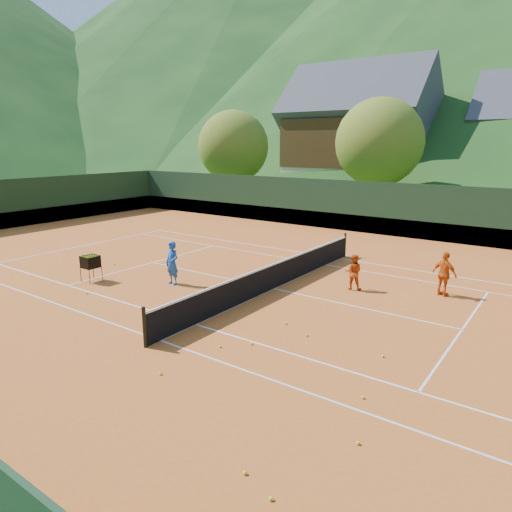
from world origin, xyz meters
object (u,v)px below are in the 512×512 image
Objects in this scene: student_b at (444,274)px; tennis_net at (274,275)px; coach at (172,263)px; student_a at (353,272)px; ball_hopper at (90,262)px; chalet_left at (358,138)px.

student_b reaches higher than tennis_net.
coach is 6.61m from student_a.
chalet_left is at bearing 96.61° from ball_hopper.
chalet_left reaches higher than coach.
student_a is 0.11× the size of tennis_net.
student_a is 1.29× the size of ball_hopper.
student_b reaches higher than ball_hopper.
student_b reaches higher than student_a.
tennis_net is (-2.35, -1.62, -0.15)m from student_a.
ball_hopper is 33.84m from chalet_left.
student_b is at bearing 28.07° from ball_hopper.
tennis_net reaches higher than ball_hopper.
student_a is 9.80m from ball_hopper.
coach is 3.19m from ball_hopper.
student_a reaches higher than ball_hopper.
tennis_net is at bearing 48.76° from student_b.
chalet_left reaches higher than student_b.
student_b is 0.13× the size of tennis_net.
ball_hopper is (-11.32, -6.04, -0.02)m from student_b.
student_a is 2.85m from tennis_net.
student_b is at bearing -176.72° from student_a.
student_b is (2.83, 1.15, 0.12)m from student_a.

